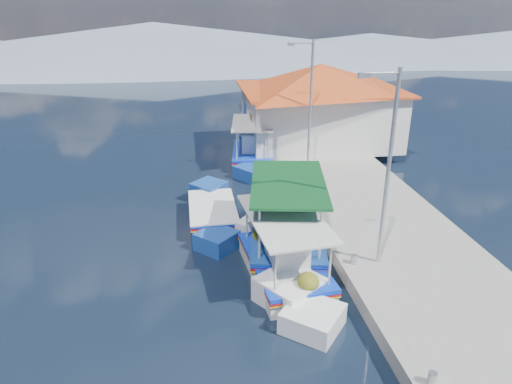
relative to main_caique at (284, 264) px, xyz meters
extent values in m
plane|color=black|center=(-1.64, -2.36, -0.45)|extent=(160.00, 160.00, 0.00)
cube|color=gray|center=(4.26, 3.64, -0.20)|extent=(5.00, 44.00, 0.50)
cylinder|color=#A5A8AD|center=(2.16, -5.36, 0.20)|extent=(0.20, 0.20, 0.30)
cylinder|color=#A5A8AD|center=(2.16, -0.36, 0.20)|extent=(0.20, 0.20, 0.30)
cylinder|color=#A5A8AD|center=(2.16, 5.64, 0.20)|extent=(0.20, 0.20, 0.30)
cylinder|color=#A5A8AD|center=(2.16, 11.64, 0.20)|extent=(0.20, 0.20, 0.30)
cube|color=silver|center=(-0.01, -0.07, -0.25)|extent=(2.40, 4.14, 0.87)
cube|color=silver|center=(0.26, 2.53, -0.14)|extent=(2.03, 2.03, 0.96)
cube|color=silver|center=(-0.27, -2.60, -0.25)|extent=(1.97, 1.97, 0.82)
cube|color=#0E34B9|center=(-0.01, -0.07, 0.15)|extent=(2.48, 4.26, 0.05)
cube|color=red|center=(-0.01, -0.07, 0.07)|extent=(2.48, 4.26, 0.05)
cube|color=yellow|center=(-0.01, -0.07, 0.01)|extent=(2.48, 4.26, 0.04)
cube|color=#0E34B9|center=(-0.01, -0.07, 0.21)|extent=(2.49, 4.23, 0.05)
cube|color=brown|center=(-0.01, -0.07, 0.18)|extent=(2.24, 4.04, 0.05)
cube|color=silver|center=(-0.04, -0.34, 0.68)|extent=(1.22, 1.29, 1.00)
cube|color=silver|center=(-0.04, -0.34, 1.20)|extent=(1.33, 1.39, 0.05)
cylinder|color=beige|center=(-0.63, 1.66, 0.91)|extent=(0.06, 0.06, 1.46)
cylinder|color=beige|center=(0.96, 1.50, 0.91)|extent=(0.06, 0.06, 1.46)
cylinder|color=beige|center=(-0.98, -1.64, 0.91)|extent=(0.06, 0.06, 1.46)
cylinder|color=beige|center=(0.62, -1.81, 0.91)|extent=(0.06, 0.06, 1.46)
cube|color=silver|center=(-0.01, -0.07, 1.64)|extent=(2.50, 4.15, 0.06)
ellipsoid|color=#474E15|center=(-0.24, 1.23, 0.44)|extent=(0.69, 0.76, 0.52)
ellipsoid|color=#474E15|center=(0.44, 1.62, 0.40)|extent=(0.58, 0.64, 0.44)
ellipsoid|color=#474E15|center=(0.00, -1.72, 0.42)|extent=(0.62, 0.68, 0.46)
sphere|color=red|center=(0.95, 0.38, 0.87)|extent=(0.36, 0.36, 0.36)
cube|color=silver|center=(0.39, 1.41, -0.20)|extent=(2.99, 4.58, 1.08)
cube|color=silver|center=(-0.11, 4.22, -0.07)|extent=(2.29, 2.29, 1.20)
cube|color=silver|center=(0.87, -1.32, -0.20)|extent=(2.23, 2.23, 1.03)
cube|color=#0E34B9|center=(0.39, 1.41, 0.30)|extent=(3.08, 4.72, 0.07)
cube|color=red|center=(0.39, 1.41, 0.21)|extent=(3.08, 4.72, 0.06)
cube|color=yellow|center=(0.39, 1.41, 0.13)|extent=(3.08, 4.72, 0.05)
cube|color=#184394|center=(0.39, 1.41, 0.38)|extent=(3.09, 4.68, 0.06)
cube|color=brown|center=(0.39, 1.41, 0.35)|extent=(2.79, 4.47, 0.06)
cylinder|color=beige|center=(-0.82, 3.00, 1.26)|extent=(0.08, 0.08, 1.83)
cylinder|color=beige|center=(0.98, 3.32, 1.26)|extent=(0.08, 0.08, 1.83)
cylinder|color=beige|center=(-0.20, -0.51, 1.26)|extent=(0.08, 0.08, 1.83)
cylinder|color=beige|center=(1.60, -0.19, 1.26)|extent=(0.08, 0.08, 1.83)
cube|color=#0D441C|center=(0.39, 1.41, 2.17)|extent=(3.10, 4.60, 0.08)
cube|color=#184394|center=(-1.99, 4.19, -0.24)|extent=(1.75, 3.28, 0.91)
cube|color=#184394|center=(-1.98, 6.38, -0.13)|extent=(1.76, 1.76, 1.01)
cube|color=#184394|center=(-2.00, 2.07, -0.24)|extent=(1.71, 1.71, 0.86)
cube|color=#0E34B9|center=(-1.99, 4.19, 0.18)|extent=(1.80, 3.38, 0.06)
cube|color=red|center=(-1.99, 4.19, 0.10)|extent=(1.80, 3.38, 0.05)
cube|color=yellow|center=(-1.99, 4.19, 0.04)|extent=(1.80, 3.38, 0.04)
cube|color=silver|center=(-1.99, 4.19, 0.25)|extent=(1.82, 3.35, 0.05)
cube|color=brown|center=(-1.99, 4.19, 0.22)|extent=(1.61, 3.22, 0.05)
cube|color=#184394|center=(0.56, 11.20, -0.25)|extent=(2.47, 4.01, 0.89)
cube|color=#184394|center=(0.22, 13.69, -0.14)|extent=(1.98, 1.98, 0.98)
cube|color=#184394|center=(0.90, 8.79, -0.25)|extent=(1.93, 1.93, 0.84)
cube|color=#0E34B9|center=(0.56, 11.20, 0.16)|extent=(2.54, 4.13, 0.06)
cube|color=red|center=(0.56, 11.20, 0.09)|extent=(2.54, 4.13, 0.05)
cube|color=yellow|center=(0.56, 11.20, 0.02)|extent=(2.54, 4.13, 0.04)
cube|color=#0E34B9|center=(0.56, 11.20, 0.23)|extent=(2.55, 4.09, 0.05)
cube|color=brown|center=(0.56, 11.20, 0.20)|extent=(2.30, 3.91, 0.05)
cube|color=silver|center=(0.60, 10.92, 0.72)|extent=(1.24, 1.35, 1.03)
cube|color=silver|center=(0.60, 10.92, 1.25)|extent=(1.35, 1.46, 0.06)
cylinder|color=beige|center=(-0.43, 12.66, 0.95)|extent=(0.07, 0.07, 1.50)
cylinder|color=beige|center=(1.12, 12.88, 0.95)|extent=(0.07, 0.07, 1.50)
cylinder|color=beige|center=(0.00, 9.53, 0.95)|extent=(0.07, 0.07, 1.50)
cylinder|color=beige|center=(1.56, 9.74, 0.95)|extent=(0.07, 0.07, 1.50)
cube|color=silver|center=(0.56, 11.20, 1.70)|extent=(2.56, 4.02, 0.07)
cube|color=silver|center=(4.56, 12.64, 1.55)|extent=(8.00, 6.00, 3.00)
cube|color=#CC571C|center=(4.56, 12.64, 3.10)|extent=(8.64, 6.48, 0.10)
pyramid|color=#CC571C|center=(4.56, 12.64, 3.75)|extent=(10.49, 10.49, 1.40)
cube|color=brown|center=(0.58, 11.64, 1.05)|extent=(0.06, 1.00, 2.00)
cube|color=#0E34B9|center=(0.58, 14.14, 1.65)|extent=(0.06, 1.20, 0.90)
cylinder|color=#A5A8AD|center=(2.96, -0.36, 3.05)|extent=(0.12, 0.12, 6.00)
cylinder|color=#A5A8AD|center=(2.46, -0.36, 5.90)|extent=(1.00, 0.08, 0.08)
cube|color=#A5A8AD|center=(1.96, -0.36, 5.85)|extent=(0.30, 0.14, 0.14)
cylinder|color=#A5A8AD|center=(2.96, 8.64, 3.05)|extent=(0.12, 0.12, 6.00)
cylinder|color=#A5A8AD|center=(2.46, 8.64, 5.90)|extent=(1.00, 0.08, 0.08)
cube|color=#A5A8AD|center=(1.96, 8.64, 5.85)|extent=(0.30, 0.14, 0.14)
cone|color=gray|center=(-6.64, 53.64, 2.00)|extent=(96.00, 96.00, 5.50)
cone|color=gray|center=(23.36, 53.64, 1.15)|extent=(76.80, 76.80, 3.80)
camera|label=1|loc=(-2.72, -12.43, 7.77)|focal=32.75mm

